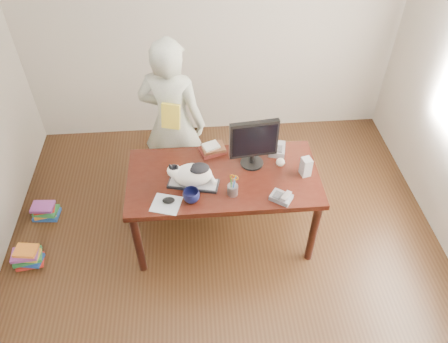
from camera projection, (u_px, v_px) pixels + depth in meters
room at (231, 174)px, 2.79m from camera, size 4.50×4.50×4.50m
desk at (223, 182)px, 3.80m from camera, size 1.60×0.80×0.75m
keyboard at (193, 183)px, 3.56m from camera, size 0.44×0.25×0.02m
cat at (191, 174)px, 3.48m from camera, size 0.40×0.26×0.23m
monitor at (254, 142)px, 3.56m from camera, size 0.41×0.22×0.45m
pen_cup at (233, 189)px, 3.45m from camera, size 0.11×0.11×0.21m
mousepad at (166, 204)px, 3.41m from camera, size 0.27×0.25×0.00m
mouse at (169, 200)px, 3.41m from camera, size 0.11×0.09×0.04m
coffee_mug at (191, 196)px, 3.40m from camera, size 0.17×0.17×0.10m
phone at (282, 197)px, 3.43m from camera, size 0.20×0.19×0.07m
speaker at (306, 167)px, 3.60m from camera, size 0.09×0.10×0.17m
baseball at (280, 162)px, 3.71m from camera, size 0.07×0.07×0.07m
book_stack at (212, 149)px, 3.84m from camera, size 0.25×0.22×0.08m
calculator at (277, 149)px, 3.85m from camera, size 0.18×0.21×0.06m
person at (173, 123)px, 4.01m from camera, size 0.71×0.57×1.69m
held_book at (171, 116)px, 3.74m from camera, size 0.18×0.14×0.22m
book_pile_a at (28, 257)px, 3.85m from camera, size 0.27×0.22×0.18m
book_pile_b at (45, 211)px, 4.26m from camera, size 0.26×0.20×0.15m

